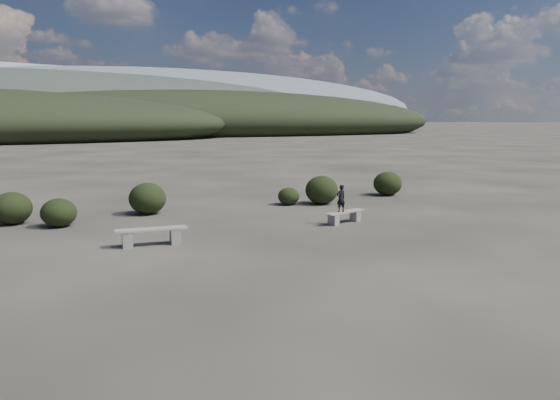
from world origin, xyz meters
TOP-DOWN VIEW (x-y plane):
  - ground at (0.00, 0.00)m, footprint 1200.00×1200.00m
  - bench_left at (-4.23, 3.89)m, footprint 2.02×0.62m
  - bench_right at (2.47, 4.33)m, footprint 1.70×0.80m
  - seated_person at (2.27, 4.28)m, footprint 0.35×0.25m
  - shrub_a at (-6.35, 7.96)m, footprint 1.16×1.16m
  - shrub_b at (-3.17, 9.12)m, footprint 1.38×1.38m
  - shrub_c at (2.60, 8.81)m, footprint 0.90×0.90m
  - shrub_d at (3.93, 8.37)m, footprint 1.36×1.36m
  - shrub_e at (8.06, 9.34)m, footprint 1.33×1.33m
  - shrub_f at (-7.73, 9.13)m, footprint 1.30×1.30m
  - mountain_ridges at (-7.48, 339.06)m, footprint 500.00×400.00m

SIDE VIEW (x-z plane):
  - ground at x=0.00m, z-range 0.00..0.00m
  - bench_right at x=2.47m, z-range 0.04..0.46m
  - bench_left at x=-4.23m, z-range 0.05..0.55m
  - shrub_c at x=2.60m, z-range 0.00..0.72m
  - shrub_a at x=-6.35m, z-range 0.00..0.95m
  - shrub_f at x=-7.73m, z-range 0.00..1.10m
  - shrub_e at x=8.06m, z-range 0.00..1.10m
  - shrub_b at x=-3.17m, z-range 0.00..1.18m
  - shrub_d at x=3.93m, z-range 0.00..1.19m
  - seated_person at x=2.27m, z-range 0.42..1.34m
  - mountain_ridges at x=-7.48m, z-range -17.16..38.84m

